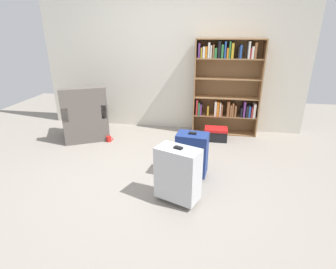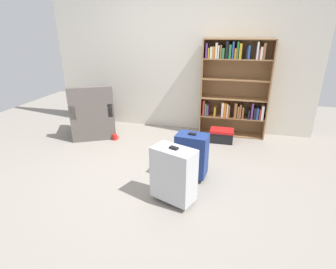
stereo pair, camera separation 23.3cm
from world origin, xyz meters
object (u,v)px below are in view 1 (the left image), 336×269
mug (109,139)px  suitcase_silver (178,174)px  armchair (86,119)px  suitcase_navy_blue (192,154)px  bookshelf (226,85)px  storage_box (216,134)px

mug → suitcase_silver: size_ratio=0.19×
armchair → suitcase_navy_blue: 2.15m
bookshelf → mug: size_ratio=13.41×
bookshelf → suitcase_silver: bearing=-104.3°
mug → armchair: bearing=162.1°
bookshelf → armchair: bookshelf is taller
bookshelf → storage_box: bearing=-108.7°
storage_box → suitcase_navy_blue: (-0.32, -1.24, 0.20)m
mug → suitcase_silver: bearing=-47.3°
suitcase_navy_blue → mug: bearing=148.0°
mug → suitcase_silver: (1.33, -1.44, 0.29)m
armchair → mug: size_ratio=7.83×
armchair → suitcase_navy_blue: size_ratio=1.57×
mug → suitcase_navy_blue: suitcase_navy_blue is taller
suitcase_silver → mug: bearing=132.7°
mug → suitcase_navy_blue: bearing=-32.0°
armchair → suitcase_silver: 2.37m
bookshelf → armchair: 2.46m
armchair → storage_box: bearing=5.3°
suitcase_navy_blue → suitcase_silver: (-0.11, -0.54, 0.02)m
storage_box → suitcase_silver: 1.85m
mug → storage_box: (1.75, 0.35, 0.06)m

